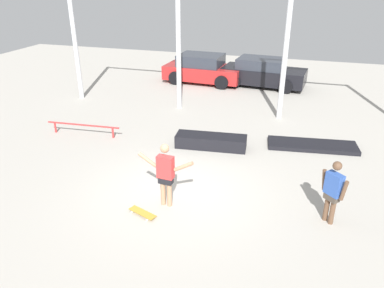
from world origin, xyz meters
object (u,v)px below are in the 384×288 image
at_px(skateboarder, 166,172).
at_px(parked_car_red, 203,69).
at_px(manual_pad, 312,145).
at_px(skateboard, 142,213).
at_px(grind_rail, 83,126).
at_px(parked_car_black, 263,73).
at_px(bystander, 333,190).
at_px(grind_box, 211,141).

relative_size(skateboarder, parked_car_red, 0.41).
bearing_deg(manual_pad, skateboard, -126.67).
xyz_separation_m(skateboard, parked_car_red, (-1.80, 11.91, 0.64)).
bearing_deg(grind_rail, parked_car_black, 57.44).
xyz_separation_m(parked_car_red, bystander, (6.05, -10.88, 0.16)).
distance_m(parked_car_red, bystander, 12.45).
distance_m(skateboarder, parked_car_red, 11.55).
bearing_deg(parked_car_black, parked_car_red, -170.81).
distance_m(manual_pad, parked_car_black, 7.43).
height_order(grind_box, grind_rail, grind_box).
xyz_separation_m(skateboarder, parked_car_black, (0.89, 11.54, -0.25)).
xyz_separation_m(skateboarder, grind_rail, (-4.38, 3.28, -0.60)).
xyz_separation_m(skateboarder, skateboard, (-0.40, -0.58, -0.87)).
distance_m(skateboard, bystander, 4.45).
distance_m(skateboard, grind_box, 4.24).
height_order(skateboard, parked_car_red, parked_car_red).
xyz_separation_m(grind_rail, parked_car_red, (2.18, 8.05, 0.37)).
relative_size(skateboarder, grind_rail, 0.61).
bearing_deg(grind_rail, skateboard, -44.14).
height_order(skateboarder, grind_box, skateboarder).
bearing_deg(manual_pad, grind_box, -163.05).
relative_size(grind_rail, bystander, 1.73).
height_order(manual_pad, parked_car_red, parked_car_red).
distance_m(manual_pad, grind_rail, 7.95).
distance_m(skateboard, manual_pad, 6.46).
height_order(manual_pad, parked_car_black, parked_car_black).
distance_m(skateboarder, bystander, 3.88).
distance_m(grind_box, parked_car_black, 7.97).
bearing_deg(bystander, manual_pad, -41.69).
bearing_deg(skateboarder, bystander, 11.06).
height_order(manual_pad, bystander, bystander).
xyz_separation_m(grind_box, parked_car_red, (-2.42, 7.72, 0.49)).
height_order(grind_box, bystander, bystander).
xyz_separation_m(skateboarder, grind_box, (0.22, 3.61, -0.72)).
bearing_deg(skateboard, parked_car_black, 104.57).
xyz_separation_m(grind_box, parked_car_black, (0.67, 7.93, 0.47)).
bearing_deg(grind_rail, manual_pad, 9.53).
distance_m(skateboarder, parked_car_black, 11.58).
bearing_deg(parked_car_black, skateboarder, -89.09).
height_order(grind_rail, parked_car_red, parked_car_red).
bearing_deg(skateboarder, grind_rail, 147.48).
bearing_deg(skateboard, skateboarder, 76.00).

